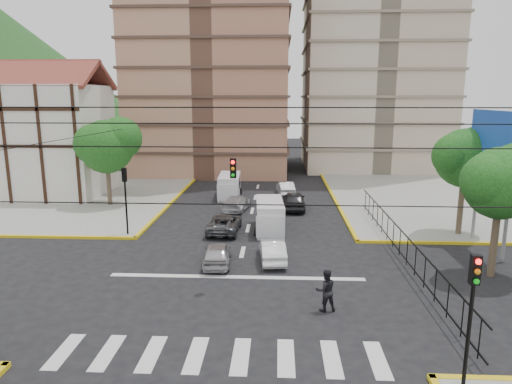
# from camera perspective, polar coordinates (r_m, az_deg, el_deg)

# --- Properties ---
(ground) EXTENTS (160.00, 160.00, 0.00)m
(ground) POSITION_cam_1_polar(r_m,az_deg,el_deg) (22.55, -2.71, -11.73)
(ground) COLOR black
(ground) RESTS_ON ground
(sidewalk_nw) EXTENTS (26.00, 26.00, 0.15)m
(sidewalk_nw) POSITION_cam_1_polar(r_m,az_deg,el_deg) (47.03, -25.22, -0.25)
(sidewalk_nw) COLOR gray
(sidewalk_nw) RESTS_ON ground
(sidewalk_ne) EXTENTS (26.00, 26.00, 0.15)m
(sidewalk_ne) POSITION_cam_1_polar(r_m,az_deg,el_deg) (45.25, 26.11, -0.77)
(sidewalk_ne) COLOR gray
(sidewalk_ne) RESTS_ON ground
(crosswalk_stripes) EXTENTS (12.00, 2.40, 0.01)m
(crosswalk_stripes) POSITION_cam_1_polar(r_m,az_deg,el_deg) (17.25, -4.73, -19.69)
(crosswalk_stripes) COLOR silver
(crosswalk_stripes) RESTS_ON ground
(stop_line) EXTENTS (13.00, 0.40, 0.01)m
(stop_line) POSITION_cam_1_polar(r_m,az_deg,el_deg) (23.65, -2.43, -10.56)
(stop_line) COLOR silver
(stop_line) RESTS_ON ground
(tudor_building) EXTENTS (10.80, 8.05, 12.23)m
(tudor_building) POSITION_cam_1_polar(r_m,az_deg,el_deg) (45.86, -24.68, 6.07)
(tudor_building) COLOR silver
(tudor_building) RESTS_ON ground
(park_fence) EXTENTS (0.10, 22.50, 1.66)m
(park_fence) POSITION_cam_1_polar(r_m,az_deg,el_deg) (27.53, 17.42, -7.84)
(park_fence) COLOR black
(park_fence) RESTS_ON ground
(billboard) EXTENTS (0.36, 6.20, 8.10)m
(billboard) POSITION_cam_1_polar(r_m,az_deg,el_deg) (29.47, 27.76, 4.61)
(billboard) COLOR slate
(billboard) RESTS_ON ground
(tree_park_a) EXTENTS (4.41, 3.60, 6.83)m
(tree_park_a) POSITION_cam_1_polar(r_m,az_deg,el_deg) (25.44, 28.45, 1.35)
(tree_park_a) COLOR #473828
(tree_park_a) RESTS_ON ground
(tree_park_c) EXTENTS (4.65, 3.80, 7.25)m
(tree_park_c) POSITION_cam_1_polar(r_m,az_deg,el_deg) (32.14, 24.84, 4.18)
(tree_park_c) COLOR #473828
(tree_park_c) RESTS_ON ground
(tree_tudor) EXTENTS (5.39, 4.40, 7.43)m
(tree_tudor) POSITION_cam_1_polar(r_m,az_deg,el_deg) (39.33, -18.08, 5.73)
(tree_tudor) COLOR #473828
(tree_tudor) RESTS_ON ground
(traffic_light_se) EXTENTS (0.28, 0.22, 4.40)m
(traffic_light_se) POSITION_cam_1_polar(r_m,az_deg,el_deg) (15.19, 25.37, -12.24)
(traffic_light_se) COLOR black
(traffic_light_se) RESTS_ON ground
(traffic_light_nw) EXTENTS (0.28, 0.22, 4.40)m
(traffic_light_nw) POSITION_cam_1_polar(r_m,az_deg,el_deg) (30.60, -16.03, 0.26)
(traffic_light_nw) COLOR black
(traffic_light_nw) RESTS_ON ground
(traffic_light_hanging) EXTENTS (18.00, 9.12, 0.92)m
(traffic_light_hanging) POSITION_cam_1_polar(r_m,az_deg,el_deg) (18.90, -3.48, 2.34)
(traffic_light_hanging) COLOR black
(traffic_light_hanging) RESTS_ON ground
(van_right_lane) EXTENTS (2.06, 4.67, 2.06)m
(van_right_lane) POSITION_cam_1_polar(r_m,az_deg,el_deg) (30.96, 1.71, -3.16)
(van_right_lane) COLOR silver
(van_right_lane) RESTS_ON ground
(van_left_lane) EXTENTS (2.01, 4.71, 2.09)m
(van_left_lane) POSITION_cam_1_polar(r_m,az_deg,el_deg) (41.22, -3.36, 0.64)
(van_left_lane) COLOR silver
(van_left_lane) RESTS_ON ground
(car_silver_front_left) EXTENTS (1.77, 3.77, 1.25)m
(car_silver_front_left) POSITION_cam_1_polar(r_m,az_deg,el_deg) (25.20, -4.91, -7.64)
(car_silver_front_left) COLOR #AAAAAE
(car_silver_front_left) RESTS_ON ground
(car_white_front_right) EXTENTS (1.66, 3.86, 1.23)m
(car_white_front_right) POSITION_cam_1_polar(r_m,az_deg,el_deg) (25.66, 2.06, -7.27)
(car_white_front_right) COLOR white
(car_white_front_right) RESTS_ON ground
(car_grey_mid_left) EXTENTS (2.17, 4.44, 1.22)m
(car_grey_mid_left) POSITION_cam_1_polar(r_m,az_deg,el_deg) (31.03, -3.96, -3.90)
(car_grey_mid_left) COLOR #505357
(car_grey_mid_left) RESTS_ON ground
(car_silver_rear_left) EXTENTS (2.39, 4.43, 1.22)m
(car_silver_rear_left) POSITION_cam_1_polar(r_m,az_deg,el_deg) (36.71, -2.47, -1.40)
(car_silver_rear_left) COLOR #BCBCC1
(car_silver_rear_left) RESTS_ON ground
(car_darkgrey_mid_right) EXTENTS (1.78, 4.41, 1.50)m
(car_darkgrey_mid_right) POSITION_cam_1_polar(r_m,az_deg,el_deg) (37.16, 4.76, -1.04)
(car_darkgrey_mid_right) COLOR #232326
(car_darkgrey_mid_right) RESTS_ON ground
(car_white_rear_right) EXTENTS (1.81, 3.93, 1.25)m
(car_white_rear_right) POSITION_cam_1_polar(r_m,az_deg,el_deg) (42.65, 3.70, 0.48)
(car_white_rear_right) COLOR white
(car_white_rear_right) RESTS_ON ground
(pedestrian_crosswalk) EXTENTS (1.03, 0.88, 1.86)m
(pedestrian_crosswalk) POSITION_cam_1_polar(r_m,az_deg,el_deg) (20.08, 8.69, -12.05)
(pedestrian_crosswalk) COLOR black
(pedestrian_crosswalk) RESTS_ON ground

